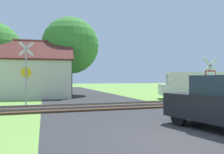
% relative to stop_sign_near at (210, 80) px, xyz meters
% --- Properties ---
extents(ground_plane, '(160.00, 160.00, 0.00)m').
position_rel_stop_sign_near_xyz_m(ground_plane, '(-4.28, -3.94, -1.61)').
color(ground_plane, '#6B9942').
extents(road_asphalt, '(7.61, 80.00, 0.01)m').
position_rel_stop_sign_near_xyz_m(road_asphalt, '(-4.28, -1.94, -1.61)').
color(road_asphalt, '#2D2D30').
rests_on(road_asphalt, ground).
extents(rail_track, '(60.00, 2.60, 0.22)m').
position_rel_stop_sign_near_xyz_m(rail_track, '(-4.28, 3.36, -1.56)').
color(rail_track, '#422D1E').
rests_on(rail_track, ground).
extents(stop_sign_near, '(0.88, 0.17, 2.78)m').
position_rel_stop_sign_near_xyz_m(stop_sign_near, '(0.00, 0.00, 0.00)').
color(stop_sign_near, '#9E9EA5').
rests_on(stop_sign_near, ground).
extents(crossing_sign_far, '(0.88, 0.14, 3.98)m').
position_rel_stop_sign_near_xyz_m(crossing_sign_far, '(-8.99, 5.40, 0.62)').
color(crossing_sign_far, '#9E9EA5').
rests_on(crossing_sign_far, ground).
extents(house, '(7.67, 6.90, 5.36)m').
position_rel_stop_sign_near_xyz_m(house, '(-8.80, 12.67, 0.23)').
color(house, beige).
rests_on(house, ground).
extents(tree_center, '(5.92, 5.92, 8.17)m').
position_rel_stop_sign_near_xyz_m(tree_center, '(-5.26, 14.19, 3.59)').
color(tree_center, '#513823').
rests_on(tree_center, ground).
extents(mail_truck, '(5.24, 3.44, 2.24)m').
position_rel_stop_sign_near_xyz_m(mail_truck, '(3.90, 6.56, -0.38)').
color(mail_truck, silver).
rests_on(mail_truck, ground).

